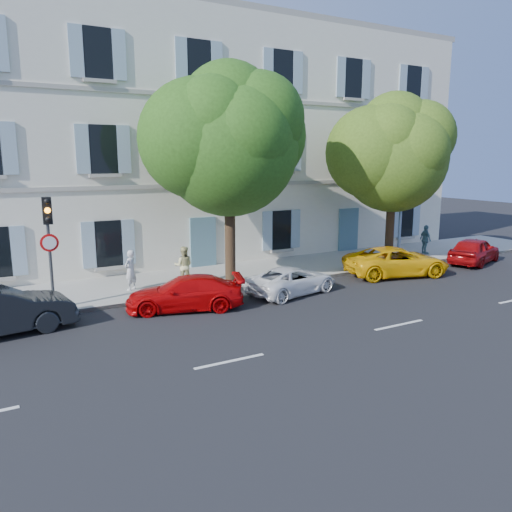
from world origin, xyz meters
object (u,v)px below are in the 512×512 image
car_red_coupe (185,293)px  street_lamp (405,178)px  car_yellow_supercar (397,261)px  traffic_light (48,229)px  pedestrian_c (425,240)px  car_red_hatchback (474,250)px  tree_right (393,159)px  pedestrian_b (184,266)px  car_white_coupe (292,280)px  tree_left (229,147)px  pedestrian_a (130,270)px  road_sign (50,255)px

car_red_coupe → street_lamp: street_lamp is taller
car_yellow_supercar → traffic_light: (-14.32, 1.50, 2.26)m
pedestrian_c → car_red_hatchback: bearing=-148.1°
tree_right → pedestrian_c: 5.46m
car_red_coupe → pedestrian_b: bearing=178.1°
pedestrian_b → pedestrian_c: (13.83, 0.02, -0.01)m
car_red_coupe → car_white_coupe: bearing=107.7°
pedestrian_c → car_white_coupe: bearing=119.7°
tree_left → street_lamp: (9.11, -0.50, -1.33)m
car_red_coupe → pedestrian_c: (14.85, 2.81, 0.34)m
car_white_coupe → pedestrian_b: bearing=37.4°
car_white_coupe → pedestrian_a: pedestrian_a is taller
car_yellow_supercar → traffic_light: bearing=98.1°
car_red_coupe → pedestrian_a: pedestrian_a is taller
street_lamp → car_red_coupe: bearing=-171.8°
pedestrian_b → pedestrian_c: bearing=-155.5°
pedestrian_b → pedestrian_c: 13.83m
car_red_hatchback → tree_left: (-12.77, 1.90, 4.98)m
car_yellow_supercar → tree_right: size_ratio=0.60×
car_white_coupe → tree_left: 5.82m
street_lamp → pedestrian_c: (2.88, 1.08, -3.39)m
street_lamp → pedestrian_b: size_ratio=4.66×
tree_right → street_lamp: (0.45, -0.35, -0.88)m
road_sign → tree_right: bearing=1.2°
car_red_coupe → road_sign: bearing=-95.1°
car_yellow_supercar → pedestrian_a: pedestrian_a is taller
car_red_coupe → pedestrian_a: bearing=-141.9°
traffic_light → street_lamp: size_ratio=0.52×
traffic_light → car_yellow_supercar: bearing=-6.0°
pedestrian_a → pedestrian_c: pedestrian_a is taller
road_sign → street_lamp: street_lamp is taller
car_red_hatchback → street_lamp: 5.36m
car_red_hatchback → pedestrian_b: 14.82m
car_red_coupe → tree_right: bearing=118.6°
car_red_coupe → street_lamp: bearing=116.6°
traffic_light → pedestrian_b: 5.57m
car_red_hatchback → tree_right: bearing=47.2°
car_red_coupe → car_yellow_supercar: (10.25, 0.24, 0.06)m
street_lamp → pedestrian_c: street_lamp is taller
car_yellow_supercar → pedestrian_c: size_ratio=3.01×
tree_left → car_yellow_supercar: bearing=-15.1°
car_red_hatchback → pedestrian_b: pedestrian_b is taller
car_white_coupe → road_sign: bearing=65.3°
car_yellow_supercar → tree_left: tree_left is taller
car_red_hatchback → tree_left: 13.84m
traffic_light → car_white_coupe: bearing=-12.0°
car_red_coupe → road_sign: 4.67m
car_yellow_supercar → tree_right: (1.28, 1.84, 4.55)m
car_white_coupe → pedestrian_a: size_ratio=2.44×
tree_right → pedestrian_a: tree_right is taller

